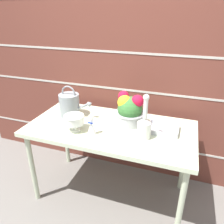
{
  "coord_description": "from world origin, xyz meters",
  "views": [
    {
      "loc": [
        0.54,
        -1.52,
        1.63
      ],
      "look_at": [
        0.0,
        0.04,
        0.86
      ],
      "focal_mm": 35.0,
      "sensor_mm": 36.0,
      "label": 1
    }
  ],
  "objects_px": {
    "flower_planter": "(129,110)",
    "figurine_vase": "(92,126)",
    "watering_can": "(70,105)",
    "crystal_pedestal_bowl": "(74,120)",
    "glass_decanter": "(144,125)",
    "wire_tray": "(163,130)"
  },
  "relations": [
    {
      "from": "flower_planter",
      "to": "wire_tray",
      "type": "distance_m",
      "value": 0.32
    },
    {
      "from": "flower_planter",
      "to": "crystal_pedestal_bowl",
      "type": "bearing_deg",
      "value": -145.11
    },
    {
      "from": "glass_decanter",
      "to": "figurine_vase",
      "type": "distance_m",
      "value": 0.41
    },
    {
      "from": "watering_can",
      "to": "wire_tray",
      "type": "xyz_separation_m",
      "value": [
        0.85,
        -0.01,
        -0.1
      ]
    },
    {
      "from": "figurine_vase",
      "to": "wire_tray",
      "type": "bearing_deg",
      "value": 24.08
    },
    {
      "from": "flower_planter",
      "to": "figurine_vase",
      "type": "xyz_separation_m",
      "value": [
        -0.23,
        -0.28,
        -0.05
      ]
    },
    {
      "from": "crystal_pedestal_bowl",
      "to": "watering_can",
      "type": "bearing_deg",
      "value": 125.92
    },
    {
      "from": "glass_decanter",
      "to": "figurine_vase",
      "type": "bearing_deg",
      "value": -168.01
    },
    {
      "from": "glass_decanter",
      "to": "wire_tray",
      "type": "xyz_separation_m",
      "value": [
        0.13,
        0.15,
        -0.1
      ]
    },
    {
      "from": "flower_planter",
      "to": "wire_tray",
      "type": "xyz_separation_m",
      "value": [
        0.3,
        -0.04,
        -0.11
      ]
    },
    {
      "from": "crystal_pedestal_bowl",
      "to": "glass_decanter",
      "type": "distance_m",
      "value": 0.56
    },
    {
      "from": "watering_can",
      "to": "wire_tray",
      "type": "height_order",
      "value": "watering_can"
    },
    {
      "from": "watering_can",
      "to": "glass_decanter",
      "type": "xyz_separation_m",
      "value": [
        0.72,
        -0.16,
        0.0
      ]
    },
    {
      "from": "figurine_vase",
      "to": "wire_tray",
      "type": "distance_m",
      "value": 0.58
    },
    {
      "from": "glass_decanter",
      "to": "crystal_pedestal_bowl",
      "type": "bearing_deg",
      "value": -172.24
    },
    {
      "from": "flower_planter",
      "to": "watering_can",
      "type": "bearing_deg",
      "value": -176.72
    },
    {
      "from": "glass_decanter",
      "to": "watering_can",
      "type": "bearing_deg",
      "value": 167.45
    },
    {
      "from": "flower_planter",
      "to": "figurine_vase",
      "type": "relative_size",
      "value": 1.64
    },
    {
      "from": "flower_planter",
      "to": "glass_decanter",
      "type": "relative_size",
      "value": 0.78
    },
    {
      "from": "watering_can",
      "to": "glass_decanter",
      "type": "distance_m",
      "value": 0.74
    },
    {
      "from": "watering_can",
      "to": "figurine_vase",
      "type": "xyz_separation_m",
      "value": [
        0.33,
        -0.25,
        -0.04
      ]
    },
    {
      "from": "wire_tray",
      "to": "flower_planter",
      "type": "bearing_deg",
      "value": 172.2
    }
  ]
}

